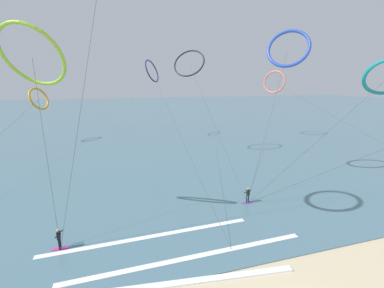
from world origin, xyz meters
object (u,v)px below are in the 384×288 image
Objects in this scene: kite_navy at (152,71)px; kite_lime at (32,56)px; kite_amber at (39,99)px; surfer_magenta at (59,240)px; kite_coral at (274,82)px; kite_charcoal at (189,63)px; kite_cobalt at (288,48)px; surfer_violet at (248,196)px.

kite_navy is 37.07m from kite_lime.
surfer_magenta is at bearing -136.33° from kite_amber.
kite_coral is at bearing -70.42° from kite_navy.
kite_charcoal is 24.17m from kite_coral.
kite_charcoal is at bearing -100.87° from kite_coral.
surfer_magenta is 31.38m from kite_cobalt.
kite_lime is (9.11, -36.06, 5.36)m from kite_amber.
kite_charcoal is 0.48× the size of kite_amber.
kite_amber reaches higher than surfer_violet.
surfer_violet is 23.34m from kite_lime.
kite_amber is at bearing -175.00° from kite_charcoal.
surfer_violet is 38.62m from kite_navy.
surfer_violet is at bearing -75.75° from surfer_magenta.
kite_charcoal reaches higher than kite_coral.
kite_cobalt is (35.85, -31.24, 7.36)m from kite_amber.
kite_cobalt reaches higher than kite_lime.
kite_cobalt is at bearing -63.08° from kite_coral.
kite_navy reaches higher than kite_amber.
kite_coral reaches higher than kite_amber.
kite_lime is at bearing -168.70° from kite_navy.
surfer_violet is 38.14m from kite_coral.
surfer_magenta is 0.04× the size of kite_navy.
kite_cobalt is at bearing -101.72° from kite_amber.
kite_charcoal is at bearing -109.23° from kite_lime.
kite_charcoal reaches higher than surfer_violet.
kite_cobalt reaches higher than kite_amber.
surfer_magenta is 0.07× the size of kite_charcoal.
kite_lime is at bearing 20.40° from surfer_magenta.
surfer_violet is 47.41m from kite_amber.
kite_navy reaches higher than surfer_violet.
kite_coral is at bearing 36.96° from surfer_violet.
surfer_violet is 25.19m from kite_charcoal.
kite_charcoal is at bearing 164.86° from kite_cobalt.
kite_charcoal is 0.59× the size of kite_coral.
kite_coral is at bearing -70.17° from kite_amber.
kite_lime reaches higher than kite_coral.
kite_coral is 0.87× the size of kite_navy.
kite_coral is (22.34, 8.71, -3.03)m from kite_charcoal.
kite_cobalt is (8.62, -14.22, 0.97)m from kite_charcoal.
kite_amber is (-27.89, 37.40, 8.42)m from surfer_violet.
kite_charcoal reaches higher than kite_lime.
kite_coral is at bearing -45.97° from surfer_magenta.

